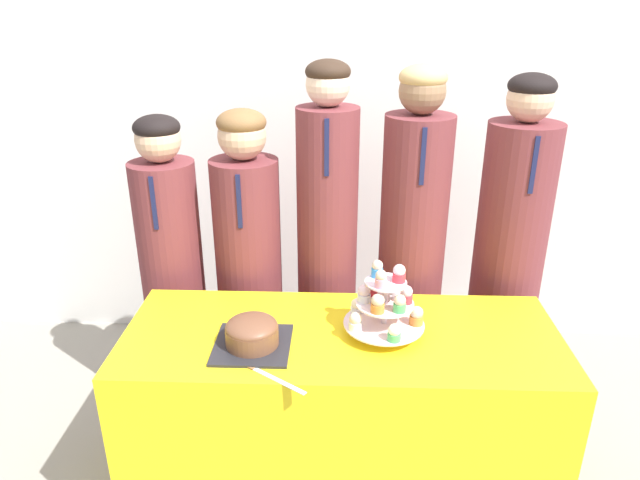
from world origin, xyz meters
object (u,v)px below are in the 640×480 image
(cake_knife, at_px, (257,370))
(student_2, at_px, (327,262))
(student_0, at_px, (174,281))
(cupcake_stand, at_px, (385,303))
(round_cake, at_px, (252,333))
(student_4, at_px, (506,272))
(student_1, at_px, (250,280))
(student_3, at_px, (410,266))

(cake_knife, xyz_separation_m, student_2, (0.20, 0.74, 0.03))
(student_2, bearing_deg, student_0, -180.00)
(cupcake_stand, bearing_deg, cake_knife, -150.84)
(round_cake, bearing_deg, cake_knife, -76.53)
(round_cake, xyz_separation_m, student_4, (1.01, 0.61, -0.05))
(student_2, bearing_deg, round_cake, -111.21)
(student_1, relative_size, student_3, 0.89)
(round_cake, relative_size, cake_knife, 1.02)
(cupcake_stand, relative_size, student_2, 0.17)
(cake_knife, relative_size, student_4, 0.16)
(cupcake_stand, xyz_separation_m, student_2, (-0.21, 0.51, -0.09))
(round_cake, height_order, student_1, student_1)
(round_cake, relative_size, student_4, 0.16)
(round_cake, relative_size, cupcake_stand, 0.91)
(round_cake, distance_m, cupcake_stand, 0.46)
(student_1, distance_m, student_3, 0.71)
(student_2, bearing_deg, cupcake_stand, -67.46)
(round_cake, height_order, student_3, student_3)
(student_1, bearing_deg, student_3, 0.00)
(cake_knife, relative_size, student_1, 0.17)
(cake_knife, xyz_separation_m, cupcake_stand, (0.42, 0.23, 0.12))
(cake_knife, distance_m, student_3, 0.93)
(round_cake, distance_m, student_0, 0.76)
(cupcake_stand, height_order, student_3, student_3)
(student_0, height_order, student_3, student_3)
(student_0, relative_size, student_4, 0.89)
(student_2, bearing_deg, cake_knife, -105.26)
(student_0, relative_size, student_3, 0.88)
(cupcake_stand, height_order, student_1, student_1)
(round_cake, distance_m, student_1, 0.63)
(student_0, xyz_separation_m, student_1, (0.34, 0.00, 0.01))
(cupcake_stand, distance_m, student_4, 0.77)
(round_cake, xyz_separation_m, student_3, (0.60, 0.61, -0.03))
(student_2, xyz_separation_m, student_3, (0.36, 0.00, -0.01))
(cupcake_stand, relative_size, student_1, 0.19)
(student_1, bearing_deg, cupcake_stand, -42.75)
(student_1, distance_m, student_4, 1.12)
(student_4, bearing_deg, student_3, -180.00)
(cupcake_stand, xyz_separation_m, student_4, (0.56, 0.51, -0.12))
(student_1, relative_size, student_2, 0.89)
(cake_knife, bearing_deg, student_0, 157.77)
(round_cake, bearing_deg, student_4, 31.05)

